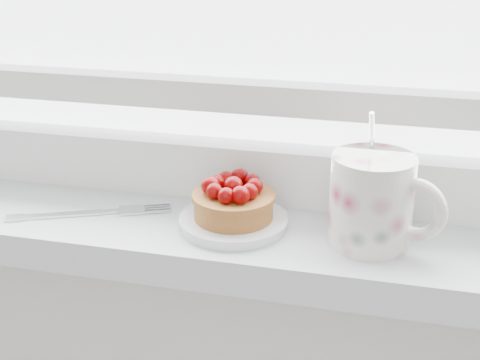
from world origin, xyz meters
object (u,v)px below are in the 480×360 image
(saucer, at_px, (234,222))
(fork, at_px, (89,213))
(floral_mug, at_px, (374,199))
(raspberry_tart, at_px, (233,200))

(saucer, height_order, fork, saucer)
(saucer, distance_m, floral_mug, 0.16)
(saucer, xyz_separation_m, raspberry_tart, (-0.00, 0.00, 0.03))
(raspberry_tart, relative_size, floral_mug, 0.66)
(floral_mug, xyz_separation_m, fork, (-0.33, -0.01, -0.05))
(saucer, bearing_deg, raspberry_tart, 137.15)
(floral_mug, bearing_deg, fork, -178.90)
(saucer, xyz_separation_m, floral_mug, (0.15, -0.00, 0.05))
(saucer, relative_size, raspberry_tart, 1.32)
(saucer, bearing_deg, fork, -176.81)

